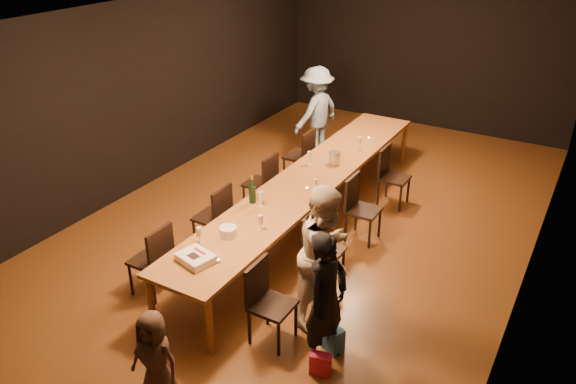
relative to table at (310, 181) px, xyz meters
The scene contains 30 objects.
ground 0.70m from the table, ahead, with size 10.00×10.00×0.00m, color #4B2D12.
room_shell 1.38m from the table, ahead, with size 6.04×10.04×3.02m.
table is the anchor object (origin of this frame).
chair_right_0 2.56m from the table, 70.50° to the right, with size 0.42×0.42×0.93m, color black, non-canonical shape.
chair_right_1 1.49m from the table, 54.69° to the right, with size 0.42×0.42×0.93m, color black, non-canonical shape.
chair_right_2 0.88m from the table, ahead, with size 0.42×0.42×0.93m, color black, non-canonical shape.
chair_right_3 1.49m from the table, 54.69° to the left, with size 0.42×0.42×0.93m, color black, non-canonical shape.
chair_left_0 2.56m from the table, 109.50° to the right, with size 0.42×0.42×0.93m, color black, non-canonical shape.
chair_left_1 1.49m from the table, 125.31° to the right, with size 0.42×0.42×0.93m, color black, non-canonical shape.
chair_left_2 0.88m from the table, behind, with size 0.42×0.42×0.93m, color black, non-canonical shape.
chair_left_3 1.49m from the table, 125.31° to the left, with size 0.42×0.42×0.93m, color black, non-canonical shape.
woman_birthday 2.78m from the table, 58.45° to the right, with size 0.54×0.36×1.48m, color black.
woman_tan 2.11m from the table, 56.99° to the right, with size 0.80×0.63×1.65m, color beige.
man_blue 2.67m from the table, 115.56° to the left, with size 1.08×0.62×1.67m, color #7CA0C0.
child 3.66m from the table, 84.46° to the right, with size 0.49×0.32×1.00m, color #463227.
gift_bag_red 3.06m from the table, 59.55° to the right, with size 0.21×0.11×0.24m, color #C01C40.
gift_bag_blue 2.72m from the table, 56.36° to the right, with size 0.23×0.15×0.28m, color #2A6DB7.
birthday_cake 2.49m from the table, 91.57° to the right, with size 0.44×0.39×0.09m.
plate_stack 1.89m from the table, 92.17° to the right, with size 0.21×0.21×0.12m, color white.
champagne_bottle 1.10m from the table, 105.60° to the right, with size 0.09×0.09×0.38m, color black, non-canonical shape.
ice_bucket 0.64m from the table, 82.30° to the left, with size 0.18×0.18×0.19m, color silver.
wineglass_0 2.19m from the table, 96.93° to the right, with size 0.06×0.06×0.21m, color beige, non-canonical shape.
wineglass_1 1.60m from the table, 83.22° to the right, with size 0.06×0.06×0.21m, color beige, non-canonical shape.
wineglass_2 1.09m from the table, 97.30° to the right, with size 0.06×0.06×0.21m, color silver, non-canonical shape.
wineglass_3 0.50m from the table, 53.44° to the right, with size 0.06×0.06×0.21m, color beige, non-canonical shape.
wineglass_4 0.49m from the table, 119.01° to the left, with size 0.06×0.06×0.21m, color silver, non-canonical shape.
wineglass_5 1.34m from the table, 82.11° to the left, with size 0.06×0.06×0.21m, color silver, non-canonical shape.
tealight_near 2.39m from the table, 86.39° to the right, with size 0.05×0.05×0.03m, color #B2B7B2.
tealight_mid 0.40m from the table, 67.52° to the right, with size 0.05×0.05×0.03m, color #B2B7B2.
tealight_far 1.80m from the table, 85.22° to the left, with size 0.05×0.05×0.03m, color #B2B7B2.
Camera 1 is at (3.36, -6.39, 4.18)m, focal length 35.00 mm.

